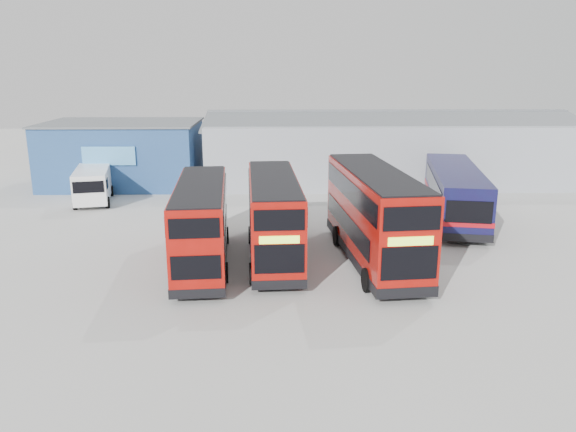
{
  "coord_description": "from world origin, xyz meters",
  "views": [
    {
      "loc": [
        -1.45,
        -27.93,
        9.61
      ],
      "look_at": [
        -0.89,
        -0.22,
        2.1
      ],
      "focal_mm": 35.0,
      "sensor_mm": 36.0,
      "label": 1
    }
  ],
  "objects": [
    {
      "name": "double_decker_centre",
      "position": [
        -1.63,
        -0.69,
        2.09
      ],
      "size": [
        2.95,
        10.07,
        4.21
      ],
      "rotation": [
        0.0,
        0.0,
        0.05
      ],
      "color": "#A20F09",
      "rests_on": "ground"
    },
    {
      "name": "double_decker_left",
      "position": [
        -5.13,
        -1.67,
        2.05
      ],
      "size": [
        3.08,
        9.87,
        4.11
      ],
      "rotation": [
        0.0,
        0.0,
        3.22
      ],
      "color": "#A20F09",
      "rests_on": "ground"
    },
    {
      "name": "maintenance_shed",
      "position": [
        8.0,
        20.0,
        2.6
      ],
      "size": [
        30.5,
        12.0,
        5.89
      ],
      "color": "#9CA1AA",
      "rests_on": "ground"
    },
    {
      "name": "office_block",
      "position": [
        -14.0,
        17.99,
        2.58
      ],
      "size": [
        12.3,
        8.32,
        5.12
      ],
      "color": "navy",
      "rests_on": "ground"
    },
    {
      "name": "ground_plane",
      "position": [
        0.0,
        0.0,
        0.0
      ],
      "size": [
        120.0,
        120.0,
        0.0
      ],
      "primitive_type": "plane",
      "color": "#A4A39E",
      "rests_on": "ground"
    },
    {
      "name": "single_decker_blue",
      "position": [
        9.84,
        6.59,
        1.64
      ],
      "size": [
        4.93,
        12.43,
        3.3
      ],
      "rotation": [
        0.0,
        0.0,
        2.96
      ],
      "color": "#0E133E",
      "rests_on": "ground"
    },
    {
      "name": "panel_van",
      "position": [
        -14.6,
        11.53,
        1.36
      ],
      "size": [
        3.34,
        5.91,
        2.44
      ],
      "rotation": [
        0.0,
        0.0,
        0.21
      ],
      "color": "white",
      "rests_on": "ground"
    },
    {
      "name": "double_decker_right",
      "position": [
        3.34,
        -1.31,
        2.31
      ],
      "size": [
        3.68,
        11.15,
        4.63
      ],
      "rotation": [
        0.0,
        0.0,
        0.1
      ],
      "color": "#A20F09",
      "rests_on": "ground"
    }
  ]
}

